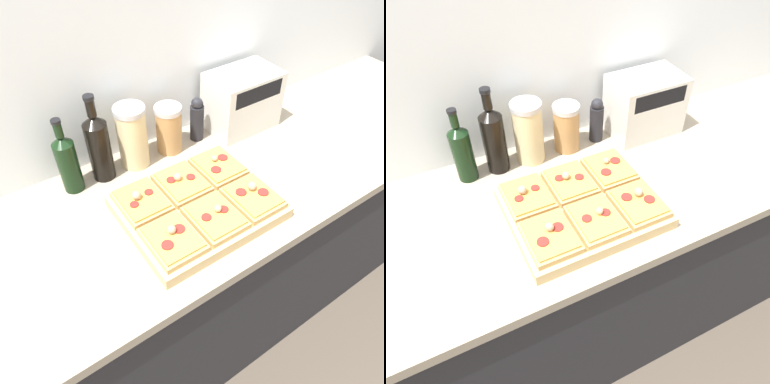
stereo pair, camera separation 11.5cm
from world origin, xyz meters
The scene contains 16 objects.
ground_plane centered at (0.00, 0.00, 0.00)m, with size 12.00×12.00×0.00m, color #4C4238.
wall_back centered at (0.00, 0.67, 1.25)m, with size 6.00×0.06×2.50m.
kitchen_counter centered at (0.00, 0.32, 0.47)m, with size 2.63×0.67×0.93m.
cutting_board centered at (-0.07, 0.24, 0.96)m, with size 0.45×0.37×0.04m, color tan.
pizza_slice_back_left centered at (-0.21, 0.32, 0.99)m, with size 0.13×0.17×0.06m.
pizza_slice_back_center centered at (-0.07, 0.32, 0.99)m, with size 0.13×0.17×0.05m.
pizza_slice_back_right centered at (0.08, 0.32, 0.99)m, with size 0.13×0.17×0.05m.
pizza_slice_front_left centered at (-0.21, 0.15, 0.99)m, with size 0.13×0.17×0.05m.
pizza_slice_front_center centered at (-0.07, 0.15, 0.99)m, with size 0.13×0.17×0.05m.
pizza_slice_front_right centered at (0.08, 0.15, 0.99)m, with size 0.13×0.17×0.06m.
olive_oil_bottle centered at (-0.34, 0.56, 1.04)m, with size 0.07×0.07×0.27m.
wine_bottle centered at (-0.24, 0.56, 1.06)m, with size 0.08×0.08×0.31m.
grain_jar_tall centered at (-0.12, 0.56, 1.05)m, with size 0.11×0.11×0.23m.
grain_jar_short centered at (0.03, 0.56, 1.03)m, with size 0.10×0.10×0.18m.
pepper_mill centered at (0.15, 0.56, 1.02)m, with size 0.05×0.05×0.17m.
toaster_oven centered at (0.34, 0.53, 1.05)m, with size 0.29×0.18×0.23m.
Camera 1 is at (-0.53, -0.41, 1.80)m, focal length 35.00 mm.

